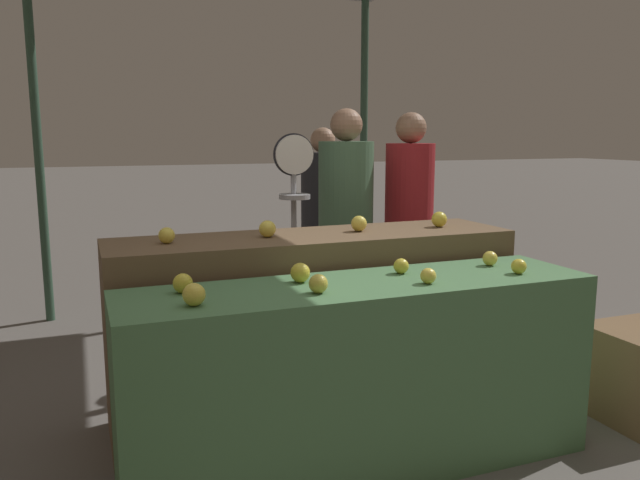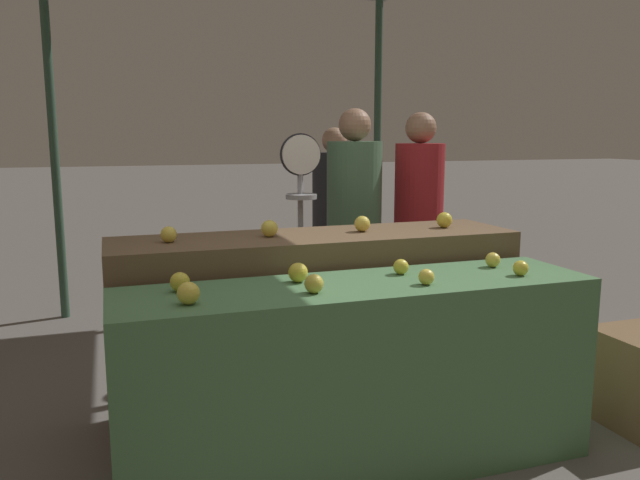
{
  "view_description": "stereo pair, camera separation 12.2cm",
  "coord_description": "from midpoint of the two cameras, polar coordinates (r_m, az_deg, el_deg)",
  "views": [
    {
      "loc": [
        -1.15,
        -2.43,
        1.51
      ],
      "look_at": [
        -0.09,
        0.3,
        1.02
      ],
      "focal_mm": 35.0,
      "sensor_mm": 36.0,
      "label": 1
    },
    {
      "loc": [
        -1.03,
        -2.47,
        1.51
      ],
      "look_at": [
        -0.09,
        0.3,
        1.02
      ],
      "focal_mm": 35.0,
      "sensor_mm": 36.0,
      "label": 2
    }
  ],
  "objects": [
    {
      "name": "apple_back_1",
      "position": [
        3.2,
        -5.92,
        1.02
      ],
      "size": [
        0.09,
        0.09,
        0.09
      ],
      "primitive_type": "sphere",
      "color": "yellow",
      "rests_on": "display_counter_back"
    },
    {
      "name": "person_customer_right",
      "position": [
        5.23,
        -0.41,
        2.86
      ],
      "size": [
        0.38,
        0.38,
        1.58
      ],
      "rotation": [
        0.0,
        0.0,
        3.18
      ],
      "color": "#2D2D38",
      "rests_on": "ground_plane"
    },
    {
      "name": "person_customer_left",
      "position": [
        4.58,
        7.38,
        2.64
      ],
      "size": [
        0.47,
        0.47,
        1.68
      ],
      "rotation": [
        0.0,
        0.0,
        2.67
      ],
      "color": "#2D2D38",
      "rests_on": "ground_plane"
    },
    {
      "name": "apple_back_0",
      "position": [
        3.11,
        -14.94,
        0.4
      ],
      "size": [
        0.08,
        0.08,
        0.08
      ],
      "primitive_type": "sphere",
      "color": "yellow",
      "rests_on": "display_counter_back"
    },
    {
      "name": "display_counter_front",
      "position": [
        2.89,
        2.58,
        -12.33
      ],
      "size": [
        2.15,
        0.55,
        0.87
      ],
      "primitive_type": "cube",
      "color": "#4C7A4C",
      "rests_on": "ground_plane"
    },
    {
      "name": "apple_front_5",
      "position": [
        2.76,
        -3.09,
        -3.01
      ],
      "size": [
        0.09,
        0.09,
        0.09
      ],
      "primitive_type": "sphere",
      "color": "gold",
      "rests_on": "display_counter_front"
    },
    {
      "name": "produce_scale",
      "position": [
        3.98,
        -3.26,
        3.62
      ],
      "size": [
        0.27,
        0.2,
        1.53
      ],
      "color": "#99999E",
      "rests_on": "ground_plane"
    },
    {
      "name": "display_counter_back",
      "position": [
        3.4,
        -1.54,
        -7.82
      ],
      "size": [
        2.15,
        0.55,
        1.0
      ],
      "primitive_type": "cube",
      "color": "brown",
      "rests_on": "ground_plane"
    },
    {
      "name": "apple_front_6",
      "position": [
        2.95,
        6.25,
        -2.39
      ],
      "size": [
        0.07,
        0.07,
        0.07
      ],
      "primitive_type": "sphere",
      "color": "gold",
      "rests_on": "display_counter_front"
    },
    {
      "name": "apple_front_7",
      "position": [
        3.21,
        14.23,
        -1.65
      ],
      "size": [
        0.07,
        0.07,
        0.07
      ],
      "primitive_type": "sphere",
      "color": "yellow",
      "rests_on": "display_counter_front"
    },
    {
      "name": "apple_front_1",
      "position": [
        2.57,
        -1.52,
        -4.03
      ],
      "size": [
        0.08,
        0.08,
        0.08
      ],
      "primitive_type": "sphere",
      "color": "gold",
      "rests_on": "display_counter_front"
    },
    {
      "name": "apple_back_3",
      "position": [
        3.6,
        9.89,
        1.87
      ],
      "size": [
        0.09,
        0.09,
        0.09
      ],
      "primitive_type": "sphere",
      "color": "gold",
      "rests_on": "display_counter_back"
    },
    {
      "name": "apple_back_2",
      "position": [
        3.38,
        2.55,
        1.51
      ],
      "size": [
        0.09,
        0.09,
        0.09
      ],
      "primitive_type": "sphere",
      "color": "yellow",
      "rests_on": "display_counter_back"
    },
    {
      "name": "person_vendor_at_scale",
      "position": [
        4.34,
        1.56,
        2.4
      ],
      "size": [
        0.46,
        0.46,
        1.69
      ],
      "rotation": [
        0.0,
        0.0,
        2.89
      ],
      "color": "#2D2D38",
      "rests_on": "ground_plane"
    },
    {
      "name": "apple_front_4",
      "position": [
        2.65,
        -13.73,
        -3.88
      ],
      "size": [
        0.08,
        0.08,
        0.08
      ],
      "primitive_type": "sphere",
      "color": "gold",
      "rests_on": "display_counter_front"
    },
    {
      "name": "apple_front_0",
      "position": [
        2.44,
        -12.86,
        -4.89
      ],
      "size": [
        0.09,
        0.09,
        0.09
      ],
      "primitive_type": "sphere",
      "color": "yellow",
      "rests_on": "display_counter_front"
    },
    {
      "name": "apple_front_3",
      "position": [
        3.05,
        16.63,
        -2.33
      ],
      "size": [
        0.07,
        0.07,
        0.07
      ],
      "primitive_type": "sphere",
      "color": "gold",
      "rests_on": "display_counter_front"
    },
    {
      "name": "ground_plane",
      "position": [
        3.08,
        2.52,
        -19.85
      ],
      "size": [
        60.0,
        60.0,
        0.0
      ],
      "primitive_type": "plane",
      "color": "#66605B"
    },
    {
      "name": "apple_front_2",
      "position": [
        2.77,
        8.62,
        -3.27
      ],
      "size": [
        0.07,
        0.07,
        0.07
      ],
      "primitive_type": "sphere",
      "color": "yellow",
      "rests_on": "display_counter_front"
    }
  ]
}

